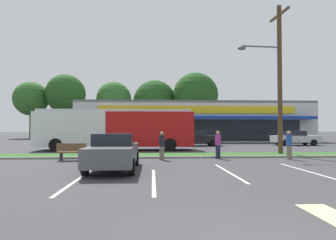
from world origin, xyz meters
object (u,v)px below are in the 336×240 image
object	(u,v)px
car_4	(81,138)
pedestrian_mid	(218,145)
bus_stop_bench	(72,151)
utility_pole	(278,75)
car_2	(197,138)
pedestrian_near_bench	(289,145)
pedestrian_by_pole	(162,146)
car_5	(151,138)
car_1	(114,151)
car_0	(295,138)
city_bus	(116,128)

from	to	relation	value
car_4	pedestrian_mid	xyz separation A→B (m)	(10.80, -11.68, 0.02)
car_4	bus_stop_bench	bearing A→B (deg)	-78.17
car_4	utility_pole	bearing A→B (deg)	-32.94
bus_stop_bench	car_4	world-z (taller)	car_4
bus_stop_bench	car_2	size ratio (longest dim) A/B	0.36
pedestrian_near_bench	pedestrian_by_pole	xyz separation A→B (m)	(-7.24, 0.22, -0.02)
car_5	car_2	bearing A→B (deg)	172.75
bus_stop_bench	car_1	xyz separation A→B (m)	(2.78, -3.62, 0.29)
utility_pole	car_5	distance (m)	14.18
utility_pole	car_1	distance (m)	12.38
car_0	pedestrian_near_bench	bearing A→B (deg)	-118.46
utility_pole	pedestrian_mid	bearing A→B (deg)	-157.78
city_bus	car_4	size ratio (longest dim) A/B	2.67
car_1	car_0	bearing A→B (deg)	134.69
car_0	car_4	size ratio (longest dim) A/B	1.00
bus_stop_bench	utility_pole	bearing A→B (deg)	-169.81
pedestrian_by_pole	car_0	bearing A→B (deg)	-122.63
utility_pole	car_5	xyz separation A→B (m)	(-8.43, 10.47, -4.52)
bus_stop_bench	car_5	xyz separation A→B (m)	(4.25, 12.75, 0.28)
pedestrian_by_pole	pedestrian_near_bench	bearing A→B (deg)	-165.81
car_2	bus_stop_bench	bearing A→B (deg)	-126.13
utility_pole	pedestrian_near_bench	distance (m)	5.14
city_bus	car_5	size ratio (longest dim) A/B	3.00
car_2	car_5	world-z (taller)	car_5
bus_stop_bench	car_5	world-z (taller)	car_5
utility_pole	pedestrian_mid	size ratio (longest dim) A/B	6.12
car_1	car_2	distance (m)	16.92
car_1	pedestrian_mid	world-z (taller)	pedestrian_mid
car_2	car_4	xyz separation A→B (m)	(-11.42, -0.01, 0.01)
car_4	car_2	bearing A→B (deg)	0.07
car_0	car_1	distance (m)	22.90
car_1	pedestrian_mid	distance (m)	6.83
car_1	city_bus	bearing A→B (deg)	-173.05
city_bus	car_4	xyz separation A→B (m)	(-4.01, 5.01, -0.97)
utility_pole	car_5	world-z (taller)	utility_pole
car_4	car_5	bearing A→B (deg)	5.08
utility_pole	car_0	xyz separation A→B (m)	(6.37, 10.21, -4.54)
car_4	pedestrian_mid	size ratio (longest dim) A/B	2.87
pedestrian_near_bench	pedestrian_by_pole	distance (m)	7.24
utility_pole	car_0	distance (m)	12.86
bus_stop_bench	pedestrian_mid	distance (m)	8.27
bus_stop_bench	car_5	distance (m)	13.44
bus_stop_bench	pedestrian_mid	size ratio (longest dim) A/B	0.99
car_5	pedestrian_near_bench	size ratio (longest dim) A/B	2.56
bus_stop_bench	car_0	distance (m)	22.79
pedestrian_mid	bus_stop_bench	bearing A→B (deg)	-135.86
car_1	pedestrian_near_bench	distance (m)	10.03
city_bus	pedestrian_by_pole	bearing A→B (deg)	116.70
car_0	pedestrian_by_pole	size ratio (longest dim) A/B	2.93
car_1	car_4	bearing A→B (deg)	-161.35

